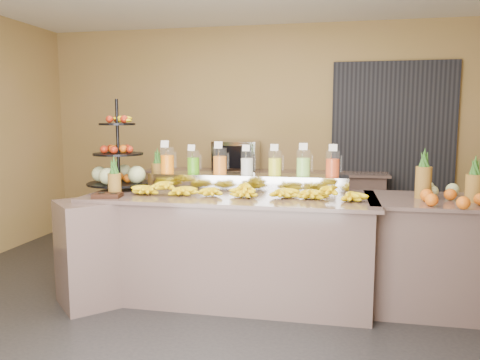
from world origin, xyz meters
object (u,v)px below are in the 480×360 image
(right_fruit_pile, at_px, (448,192))
(oven_warmer, at_px, (236,156))
(pitcher_tray, at_px, (247,182))
(fruit_stand, at_px, (122,166))
(banana_heap, at_px, (245,189))
(condiment_caddy, at_px, (108,195))

(right_fruit_pile, relative_size, oven_warmer, 0.90)
(pitcher_tray, bearing_deg, fruit_stand, -174.58)
(banana_heap, height_order, condiment_caddy, banana_heap)
(oven_warmer, bearing_deg, pitcher_tray, -73.51)
(pitcher_tray, xyz_separation_m, right_fruit_pile, (1.69, -0.31, 0.01))
(condiment_caddy, relative_size, oven_warmer, 0.41)
(banana_heap, bearing_deg, condiment_caddy, -166.38)
(fruit_stand, bearing_deg, oven_warmer, 53.33)
(fruit_stand, bearing_deg, right_fruit_pile, -18.00)
(pitcher_tray, xyz_separation_m, banana_heap, (0.05, -0.35, -0.01))
(condiment_caddy, bearing_deg, fruit_stand, 101.12)
(condiment_caddy, bearing_deg, oven_warmer, 74.38)
(fruit_stand, relative_size, oven_warmer, 1.51)
(pitcher_tray, bearing_deg, condiment_caddy, -150.08)
(oven_warmer, bearing_deg, banana_heap, -74.66)
(pitcher_tray, distance_m, right_fruit_pile, 1.72)
(condiment_caddy, bearing_deg, pitcher_tray, 29.92)
(banana_heap, relative_size, condiment_caddy, 8.75)
(banana_heap, distance_m, fruit_stand, 1.27)
(pitcher_tray, xyz_separation_m, oven_warmer, (-0.45, 1.67, 0.11))
(oven_warmer, bearing_deg, right_fruit_pile, -41.37)
(banana_heap, distance_m, condiment_caddy, 1.18)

